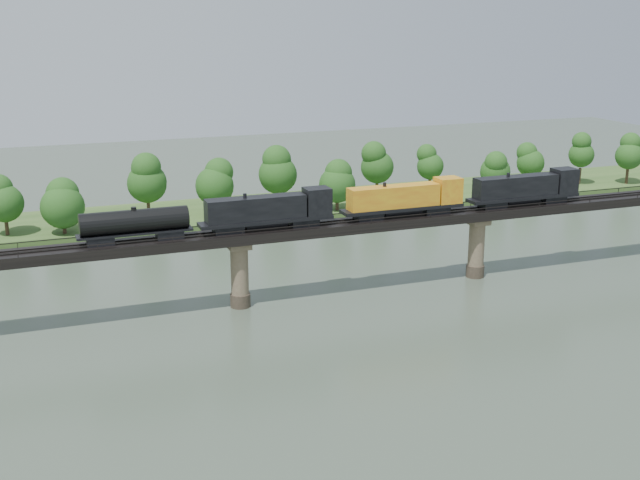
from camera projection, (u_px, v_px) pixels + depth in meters
name	position (u px, v px, depth m)	size (l,w,h in m)	color
ground	(309.00, 392.00, 91.94)	(400.00, 400.00, 0.00)	#374536
far_bank	(172.00, 217.00, 168.30)	(300.00, 24.00, 1.60)	#335220
bridge	(240.00, 271.00, 117.49)	(236.00, 30.00, 11.50)	#473A2D
bridge_superstructure	(238.00, 230.00, 115.77)	(220.00, 4.90, 0.75)	black
far_treeline	(133.00, 186.00, 159.31)	(289.06, 17.54, 13.60)	#382619
freight_train	(360.00, 203.00, 121.63)	(80.94, 3.15, 5.57)	black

